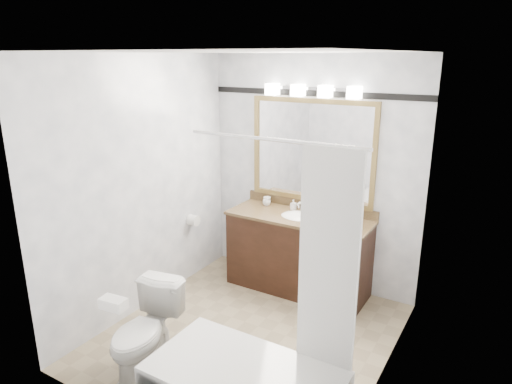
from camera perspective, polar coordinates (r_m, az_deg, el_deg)
room at (r=3.85m, az=-0.97°, el=-1.82°), size 2.42×2.62×2.52m
vanity at (r=4.98m, az=5.30°, el=-7.44°), size 1.53×0.58×0.97m
mirror at (r=4.88m, az=6.99°, el=5.10°), size 1.40×0.04×1.10m
vanity_light_bar at (r=4.75m, az=6.99°, el=12.49°), size 1.02×0.14×0.12m
accent_stripe at (r=4.81m, az=7.30°, el=12.13°), size 2.40×0.01×0.06m
tp_roll at (r=5.17m, az=-7.84°, el=-3.52°), size 0.11×0.12×0.12m
toilet at (r=3.91m, az=-13.74°, el=-16.63°), size 0.52×0.76×0.71m
tissue_box at (r=3.54m, az=-17.40°, el=-13.15°), size 0.21×0.13×0.08m
coffee_maker at (r=4.60m, az=10.41°, el=-1.76°), size 0.19×0.24×0.36m
cup_left at (r=5.13m, az=1.33°, el=-1.33°), size 0.10×0.10×0.07m
cup_right at (r=5.19m, az=1.40°, el=-1.05°), size 0.11×0.11×0.08m
soap_bottle_a at (r=5.00m, az=4.70°, el=-1.60°), size 0.06×0.06×0.12m
soap_bar at (r=4.92m, az=6.03°, el=-2.49°), size 0.09×0.07×0.02m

